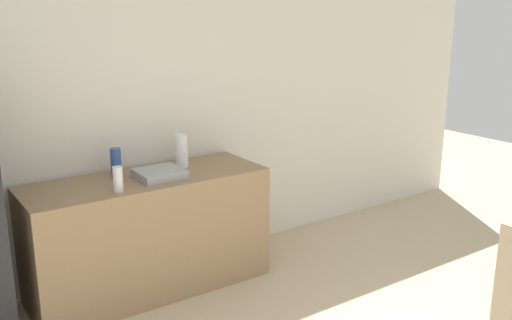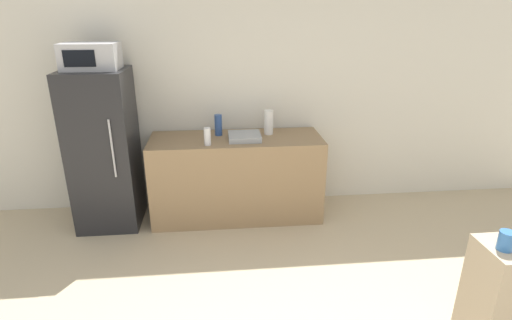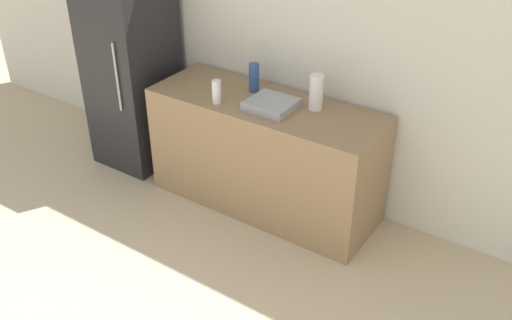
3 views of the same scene
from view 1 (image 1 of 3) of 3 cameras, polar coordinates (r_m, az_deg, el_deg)
name	(u,v)px [view 1 (image 1 of 3)]	position (r m, az deg, el deg)	size (l,w,h in m)	color
wall_back	(131,121)	(4.75, -12.42, 3.80)	(8.00, 0.06, 2.60)	silver
counter	(149,234)	(4.62, -10.68, -7.26)	(1.87, 0.67, 0.93)	#937551
sink_basin	(159,174)	(4.44, -9.63, -1.35)	(0.34, 0.32, 0.06)	#9EA3A8
bottle_tall	(116,163)	(4.47, -13.82, -0.31)	(0.08, 0.08, 0.23)	#2D4C8C
bottle_short	(118,179)	(4.14, -13.64, -1.88)	(0.07, 0.07, 0.18)	silver
paper_towel_roll	(182,151)	(4.68, -7.45, 0.91)	(0.10, 0.10, 0.27)	white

